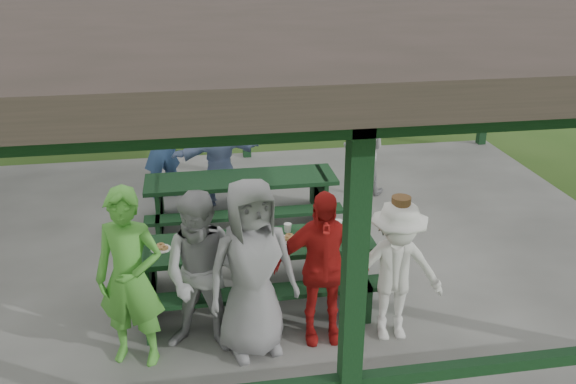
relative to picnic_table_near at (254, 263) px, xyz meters
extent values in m
plane|color=#2D5019|center=(0.42, 1.20, -0.58)|extent=(90.00, 90.00, 0.00)
cube|color=#61615D|center=(0.42, 1.20, -0.53)|extent=(10.00, 8.00, 0.10)
cube|color=black|center=(0.42, -2.60, 1.02)|extent=(0.15, 0.15, 3.00)
cube|color=black|center=(0.42, 5.00, 1.02)|extent=(0.15, 0.15, 3.00)
cube|color=black|center=(5.22, 5.00, 1.02)|extent=(0.15, 0.15, 3.00)
cube|color=black|center=(-1.98, 5.00, 0.42)|extent=(4.65, 0.10, 0.10)
cube|color=black|center=(2.82, 5.00, 0.42)|extent=(4.65, 0.10, 0.10)
cube|color=black|center=(0.42, -2.60, 2.42)|extent=(9.80, 0.15, 0.20)
cube|color=#312B23|center=(0.42, 1.20, 2.64)|extent=(10.60, 8.60, 0.24)
cube|color=black|center=(0.00, 0.00, 0.24)|extent=(2.71, 0.75, 0.06)
cube|color=black|center=(0.00, -0.56, -0.05)|extent=(2.71, 0.28, 0.05)
cube|color=black|center=(0.00, 0.55, -0.05)|extent=(2.71, 0.28, 0.05)
cube|color=black|center=(-1.18, 0.00, -0.10)|extent=(0.06, 0.70, 0.75)
cube|color=black|center=(1.18, 0.00, -0.10)|extent=(0.06, 0.70, 0.75)
cube|color=black|center=(-1.18, 0.00, -0.25)|extent=(0.06, 1.39, 0.45)
cube|color=black|center=(1.18, 0.00, -0.25)|extent=(0.06, 1.39, 0.45)
cube|color=black|center=(0.04, 2.00, 0.24)|extent=(2.71, 0.75, 0.06)
cube|color=black|center=(0.04, 1.44, -0.05)|extent=(2.71, 0.28, 0.05)
cube|color=black|center=(0.04, 2.55, -0.05)|extent=(2.71, 0.28, 0.05)
cube|color=black|center=(-1.13, 2.00, -0.10)|extent=(0.06, 0.70, 0.75)
cube|color=black|center=(1.22, 2.00, -0.10)|extent=(0.06, 0.70, 0.75)
cube|color=black|center=(-1.13, 2.00, -0.25)|extent=(0.06, 1.39, 0.45)
cube|color=black|center=(1.22, 2.00, -0.25)|extent=(0.06, 1.39, 0.45)
cylinder|color=white|center=(-1.03, 0.00, 0.28)|extent=(0.22, 0.22, 0.01)
torus|color=#A86C3B|center=(-1.07, -0.02, 0.30)|extent=(0.10, 0.10, 0.03)
torus|color=#A86C3B|center=(-0.99, -0.02, 0.30)|extent=(0.10, 0.10, 0.03)
torus|color=#A86C3B|center=(-1.03, 0.04, 0.30)|extent=(0.10, 0.10, 0.03)
cylinder|color=white|center=(-0.24, 0.00, 0.28)|extent=(0.22, 0.22, 0.01)
torus|color=#A86C3B|center=(-0.28, -0.02, 0.30)|extent=(0.10, 0.10, 0.03)
torus|color=#A86C3B|center=(-0.20, -0.02, 0.30)|extent=(0.10, 0.10, 0.03)
torus|color=#A86C3B|center=(-0.24, 0.04, 0.30)|extent=(0.10, 0.10, 0.03)
cylinder|color=white|center=(0.42, 0.00, 0.28)|extent=(0.22, 0.22, 0.01)
torus|color=#A86C3B|center=(0.38, -0.02, 0.30)|extent=(0.10, 0.10, 0.03)
torus|color=#A86C3B|center=(0.46, -0.02, 0.30)|extent=(0.10, 0.10, 0.03)
torus|color=#A86C3B|center=(0.42, 0.04, 0.30)|extent=(0.10, 0.10, 0.03)
cylinder|color=white|center=(1.06, 0.00, 0.28)|extent=(0.22, 0.22, 0.01)
torus|color=#A86C3B|center=(1.02, -0.02, 0.30)|extent=(0.10, 0.10, 0.03)
torus|color=#A86C3B|center=(1.10, -0.02, 0.30)|extent=(0.10, 0.10, 0.03)
torus|color=#A86C3B|center=(1.06, 0.04, 0.30)|extent=(0.10, 0.10, 0.03)
cylinder|color=#381E0F|center=(-0.87, -0.18, 0.32)|extent=(0.06, 0.06, 0.10)
cylinder|color=#381E0F|center=(-0.87, -0.18, 0.32)|extent=(0.06, 0.06, 0.10)
cylinder|color=#381E0F|center=(0.54, -0.18, 0.32)|extent=(0.06, 0.06, 0.10)
cylinder|color=#381E0F|center=(0.56, -0.18, 0.32)|extent=(0.06, 0.06, 0.10)
cone|color=white|center=(-0.68, 0.20, 0.32)|extent=(0.09, 0.09, 0.10)
cone|color=white|center=(-0.17, 0.20, 0.32)|extent=(0.09, 0.09, 0.10)
cone|color=white|center=(0.42, 0.20, 0.32)|extent=(0.09, 0.09, 0.10)
cone|color=white|center=(1.03, 0.20, 0.32)|extent=(0.09, 0.09, 0.10)
imported|color=#51AA38|center=(-1.28, -0.88, 0.44)|extent=(0.77, 0.61, 1.84)
imported|color=#999A9C|center=(-0.58, -0.82, 0.39)|extent=(0.99, 0.87, 1.73)
imported|color=gray|center=(-0.11, -0.90, 0.46)|extent=(1.02, 0.78, 1.87)
imported|color=#B11917|center=(0.61, -0.82, 0.36)|extent=(1.00, 0.47, 1.67)
imported|color=silver|center=(1.35, -0.93, 0.30)|extent=(1.03, 0.63, 1.55)
cylinder|color=brown|center=(1.35, -0.93, 1.01)|extent=(0.34, 0.34, 0.02)
cylinder|color=brown|center=(1.35, -0.93, 1.07)|extent=(0.20, 0.20, 0.11)
imported|color=#8096C6|center=(-0.21, 2.91, 0.29)|extent=(1.50, 0.81, 1.54)
imported|color=#385A92|center=(-1.11, 3.27, 0.34)|extent=(0.69, 0.56, 1.63)
imported|color=gray|center=(2.13, 2.95, 0.24)|extent=(0.85, 0.77, 1.43)
imported|color=silver|center=(2.25, 9.29, 0.21)|extent=(6.16, 4.00, 1.58)
cube|color=#1B4296|center=(-3.37, 8.44, 0.21)|extent=(2.97, 1.89, 0.12)
cube|color=#1B4296|center=(-3.50, 7.77, 0.45)|extent=(2.71, 0.60, 0.39)
cube|color=#1B4296|center=(-3.23, 9.12, 0.45)|extent=(2.71, 0.60, 0.39)
cube|color=#1B4296|center=(-4.72, 8.71, 0.45)|extent=(0.33, 1.36, 0.39)
cube|color=#1B4296|center=(-2.02, 8.17, 0.45)|extent=(0.33, 1.36, 0.39)
cylinder|color=black|center=(-4.38, 7.89, -0.20)|extent=(0.77, 0.32, 0.75)
cylinder|color=yellow|center=(-4.38, 7.89, -0.20)|extent=(0.31, 0.27, 0.28)
cylinder|color=black|center=(-4.09, 9.34, -0.20)|extent=(0.77, 0.32, 0.75)
cylinder|color=yellow|center=(-4.09, 9.34, -0.20)|extent=(0.31, 0.27, 0.28)
cylinder|color=black|center=(-2.64, 7.55, -0.20)|extent=(0.77, 0.32, 0.75)
cylinder|color=yellow|center=(-2.64, 7.55, -0.20)|extent=(0.31, 0.27, 0.28)
cylinder|color=black|center=(-2.35, 8.99, -0.20)|extent=(0.77, 0.32, 0.75)
cylinder|color=yellow|center=(-2.35, 8.99, -0.20)|extent=(0.31, 0.27, 0.28)
cube|color=#1B4296|center=(-1.53, 8.08, 0.11)|extent=(0.98, 0.27, 0.08)
cone|color=#F2590C|center=(-4.76, 8.72, 0.55)|extent=(0.10, 0.39, 0.39)
cylinder|color=#362115|center=(0.21, 16.08, 1.04)|extent=(0.36, 0.36, 3.23)
cylinder|color=#362115|center=(3.10, 14.96, 0.59)|extent=(0.36, 0.36, 2.33)
cylinder|color=#362115|center=(8.05, 14.12, 0.87)|extent=(0.36, 0.36, 2.89)
cylinder|color=#362115|center=(9.61, 17.59, 0.90)|extent=(0.36, 0.36, 2.96)
camera|label=1|loc=(-0.61, -6.07, 3.46)|focal=38.00mm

